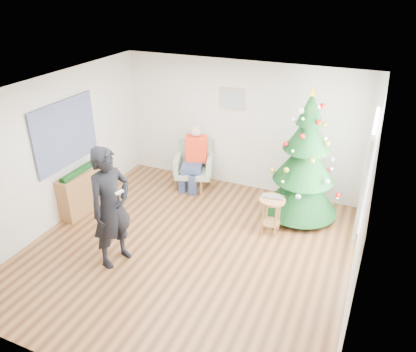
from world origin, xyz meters
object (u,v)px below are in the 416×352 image
at_px(christmas_tree, 305,162).
at_px(console, 83,192).
at_px(stool, 271,215).
at_px(armchair, 194,170).
at_px(standing_man, 111,208).

relative_size(christmas_tree, console, 2.42).
distance_m(christmas_tree, stool, 1.12).
bearing_deg(stool, christmas_tree, 65.54).
distance_m(stool, console, 3.48).
height_order(armchair, console, armchair).
bearing_deg(standing_man, christmas_tree, -28.05).
bearing_deg(standing_man, console, 70.66).
bearing_deg(christmas_tree, standing_man, -133.69).
bearing_deg(console, stool, 14.66).
bearing_deg(stool, armchair, 152.15).
relative_size(armchair, standing_man, 0.52).
xyz_separation_m(armchair, standing_man, (-0.06, -2.71, 0.59)).
height_order(stool, standing_man, standing_man).
bearing_deg(console, standing_man, -31.93).
bearing_deg(christmas_tree, stool, -114.46).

